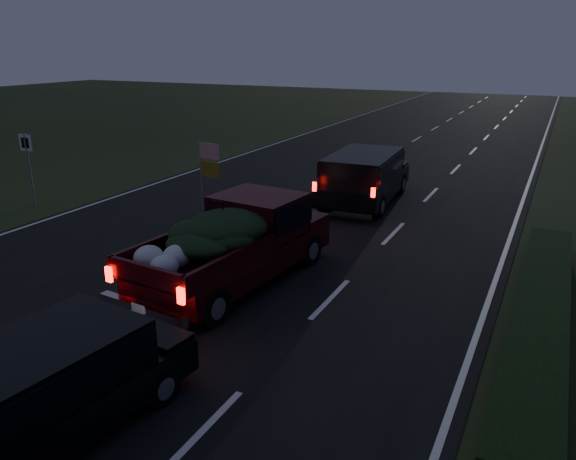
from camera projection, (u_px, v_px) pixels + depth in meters
The scene contains 7 objects.
ground at pixel (126, 313), 11.74m from camera, with size 120.00×120.00×0.00m, color black.
road_asphalt at pixel (126, 313), 11.74m from camera, with size 14.00×120.00×0.02m, color black.
hedge_row at pixel (540, 317), 10.95m from camera, with size 1.00×10.00×0.60m, color black.
route_sign at pixel (28, 159), 19.02m from camera, with size 0.55×0.08×2.50m.
pickup_truck at pixel (235, 239), 12.97m from camera, with size 2.65×5.69×2.89m.
lead_suv at pixel (364, 173), 19.48m from camera, with size 2.40×5.19×1.46m.
rear_suv at pixel (36, 384), 7.67m from camera, with size 2.28×4.48×1.23m.
Camera 1 is at (7.71, -8.02, 5.36)m, focal length 35.00 mm.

